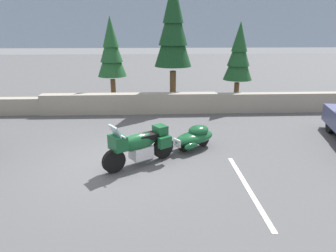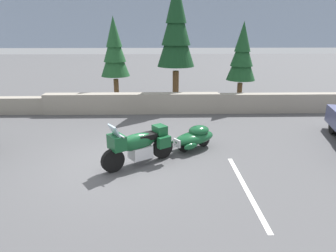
# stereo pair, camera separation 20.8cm
# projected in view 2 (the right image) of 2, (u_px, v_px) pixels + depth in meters

# --- Properties ---
(ground_plane) EXTENTS (80.00, 80.00, 0.00)m
(ground_plane) POSITION_uv_depth(u_px,v_px,m) (116.00, 164.00, 8.91)
(ground_plane) COLOR #4C4C4F
(stone_guard_wall) EXTENTS (24.00, 0.59, 0.93)m
(stone_guard_wall) POSITION_uv_depth(u_px,v_px,m) (137.00, 104.00, 14.19)
(stone_guard_wall) COLOR gray
(stone_guard_wall) RESTS_ON ground
(distant_ridgeline) EXTENTS (240.00, 80.00, 16.00)m
(distant_ridgeline) POSITION_uv_depth(u_px,v_px,m) (155.00, 14.00, 97.61)
(distant_ridgeline) COLOR #8C9EB7
(distant_ridgeline) RESTS_ON ground
(touring_motorcycle) EXTENTS (2.00, 1.50, 1.33)m
(touring_motorcycle) POSITION_uv_depth(u_px,v_px,m) (138.00, 144.00, 8.72)
(touring_motorcycle) COLOR black
(touring_motorcycle) RESTS_ON ground
(car_shaped_trailer) EXTENTS (2.03, 1.53, 0.76)m
(car_shaped_trailer) POSITION_uv_depth(u_px,v_px,m) (195.00, 137.00, 9.94)
(car_shaped_trailer) COLOR black
(car_shaped_trailer) RESTS_ON ground
(pine_tree_tall) EXTENTS (1.81, 1.81, 6.08)m
(pine_tree_tall) POSITION_uv_depth(u_px,v_px,m) (176.00, 27.00, 14.58)
(pine_tree_tall) COLOR brown
(pine_tree_tall) RESTS_ON ground
(pine_tree_secondary) EXTENTS (1.41, 1.41, 4.11)m
(pine_tree_secondary) POSITION_uv_depth(u_px,v_px,m) (242.00, 54.00, 14.79)
(pine_tree_secondary) COLOR brown
(pine_tree_secondary) RESTS_ON ground
(pine_tree_far_right) EXTENTS (1.46, 1.46, 4.37)m
(pine_tree_far_right) POSITION_uv_depth(u_px,v_px,m) (114.00, 50.00, 15.42)
(pine_tree_far_right) COLOR brown
(pine_tree_far_right) RESTS_ON ground
(parking_stripe_marker) EXTENTS (0.12, 3.60, 0.01)m
(parking_stripe_marker) POSITION_uv_depth(u_px,v_px,m) (246.00, 188.00, 7.57)
(parking_stripe_marker) COLOR silver
(parking_stripe_marker) RESTS_ON ground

